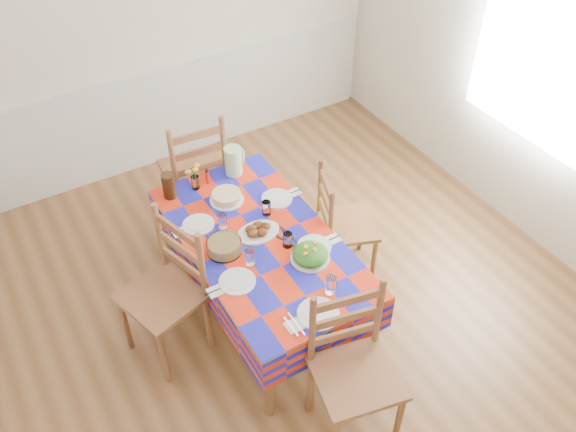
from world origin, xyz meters
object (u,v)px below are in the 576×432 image
object	(u,v)px
dining_table	(261,247)
chair_left	(167,292)
meat_platter	(258,231)
chair_near	(353,370)
chair_far	(195,172)
chair_right	(342,225)
tea_pitcher	(169,186)
green_pitcher	(233,161)

from	to	relation	value
dining_table	chair_left	distance (m)	0.68
meat_platter	dining_table	bearing A→B (deg)	-104.46
chair_near	chair_left	bearing A→B (deg)	134.20
chair_near	chair_far	xyz separation A→B (m)	(-0.01, 2.15, 0.00)
meat_platter	chair_right	bearing A→B (deg)	-3.69
chair_left	chair_near	bearing A→B (deg)	15.15
chair_near	dining_table	bearing A→B (deg)	102.44
chair_far	chair_left	world-z (taller)	chair_far
meat_platter	tea_pitcher	world-z (taller)	tea_pitcher
dining_table	chair_far	world-z (taller)	chair_far
chair_left	chair_far	bearing A→B (deg)	130.36
green_pitcher	dining_table	bearing A→B (deg)	-103.57
dining_table	meat_platter	distance (m)	0.11
tea_pitcher	chair_left	bearing A→B (deg)	-115.64
meat_platter	green_pitcher	size ratio (longest dim) A/B	1.34
green_pitcher	chair_right	world-z (taller)	chair_right
chair_near	tea_pitcher	bearing A→B (deg)	112.94
dining_table	chair_right	xyz separation A→B (m)	(0.68, 0.02, -0.14)
chair_left	chair_right	size ratio (longest dim) A/B	1.12
tea_pitcher	chair_left	xyz separation A→B (m)	(-0.34, -0.70, -0.25)
dining_table	green_pitcher	world-z (taller)	green_pitcher
chair_right	chair_near	bearing A→B (deg)	169.25
meat_platter	chair_far	world-z (taller)	chair_far
tea_pitcher	chair_near	bearing A→B (deg)	-78.96
chair_left	tea_pitcher	bearing A→B (deg)	137.22
tea_pitcher	chair_near	distance (m)	1.84
tea_pitcher	chair_far	distance (m)	0.55
chair_near	chair_left	xyz separation A→B (m)	(-0.69, 1.09, -0.00)
chair_far	green_pitcher	bearing A→B (deg)	121.75
meat_platter	green_pitcher	xyz separation A→B (m)	(0.16, 0.67, 0.09)
chair_right	meat_platter	bearing A→B (deg)	107.30
tea_pitcher	chair_right	size ratio (longest dim) A/B	0.21
meat_platter	chair_far	bearing A→B (deg)	91.06
meat_platter	chair_far	xyz separation A→B (m)	(-0.02, 1.01, -0.17)
dining_table	chair_left	xyz separation A→B (m)	(-0.68, 0.01, -0.08)
dining_table	green_pitcher	xyz separation A→B (m)	(0.18, 0.73, 0.18)
dining_table	tea_pitcher	bearing A→B (deg)	115.29
tea_pitcher	chair_near	size ratio (longest dim) A/B	0.18
dining_table	tea_pitcher	world-z (taller)	tea_pitcher
tea_pitcher	chair_left	world-z (taller)	chair_left
chair_near	chair_right	bearing A→B (deg)	70.17
dining_table	chair_near	size ratio (longest dim) A/B	1.62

